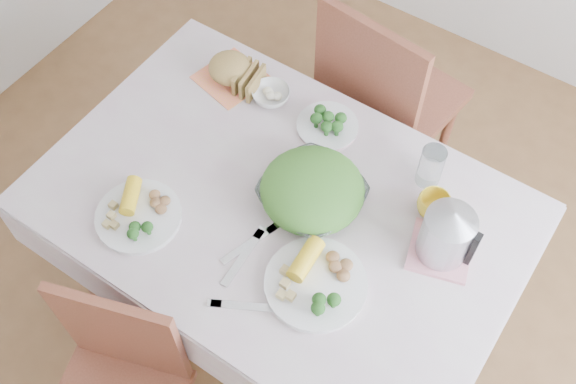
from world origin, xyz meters
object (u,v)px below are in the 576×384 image
Objects in this scene: chair_far at (391,104)px; dinner_plate_right at (316,284)px; yellow_mug at (433,205)px; electric_kettle at (447,232)px; salad_bowl at (312,195)px; dinner_plate_left at (139,217)px; dining_table at (280,260)px.

chair_far is 1.05m from dinner_plate_right.
electric_kettle reaches higher than yellow_mug.
salad_bowl is 1.14× the size of dinner_plate_left.
electric_kettle is (0.42, 0.06, 0.08)m from salad_bowl.
chair_far is 3.87× the size of dinner_plate_left.
chair_far reaches higher than dinner_plate_left.
chair_far is 4.93× the size of electric_kettle.
dining_table is at bearing 97.05° from chair_far.
salad_bowl is at bearing 125.14° from dinner_plate_right.
dinner_plate_left is at bearing 80.19° from chair_far.
salad_bowl is 0.54m from dinner_plate_left.
dinner_plate_right is at bearing 11.12° from dinner_plate_left.
electric_kettle reaches higher than chair_far.
dinner_plate_right is 1.43× the size of electric_kettle.
dinner_plate_left is 0.93m from electric_kettle.
dinner_plate_right is (0.58, 0.11, 0.00)m from dinner_plate_left.
yellow_mug is 0.16m from electric_kettle.
dinner_plate_left is at bearing -144.56° from yellow_mug.
chair_far is at bearing 112.62° from electric_kettle.
dining_table is 0.64m from yellow_mug.
dining_table is at bearing 144.90° from dinner_plate_right.
dinner_plate_left is at bearing -168.88° from dinner_plate_right.
yellow_mug is (0.33, 0.17, 0.00)m from salad_bowl.
dining_table is 0.59m from dinner_plate_left.
salad_bowl is at bearing 39.03° from dining_table.
chair_far reaches higher than yellow_mug.
dinner_plate_right is at bearing -111.52° from yellow_mug.
dining_table is 6.66× the size of electric_kettle.
yellow_mug reaches higher than dinner_plate_left.
yellow_mug is 0.49× the size of electric_kettle.
electric_kettle is at bearing 133.57° from chair_far.
dining_table is at bearing 41.25° from dinner_plate_left.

